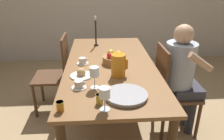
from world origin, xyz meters
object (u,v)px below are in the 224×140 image
wine_glass_water (94,73)px  wine_glass_juice (105,94)px  serving_tray (126,95)px  person_seated (182,72)px  fruit_bowl (114,59)px  candlestick_tall (96,34)px  red_pitcher (118,65)px  bread_plate (81,74)px  teacup_across (82,61)px  jam_jar_red (100,99)px  jam_jar_amber (60,106)px  chair_opposite (57,72)px  chair_person_side (171,89)px  teacup_near_person (79,85)px

wine_glass_water → wine_glass_juice: wine_glass_water is taller
wine_glass_juice → serving_tray: (0.17, 0.16, -0.11)m
person_seated → fruit_bowl: bearing=-100.1°
serving_tray → candlestick_tall: (-0.22, 1.29, 0.14)m
red_pitcher → bread_plate: 0.34m
wine_glass_water → teacup_across: wine_glass_water is taller
wine_glass_water → jam_jar_red: size_ratio=2.49×
wine_glass_water → candlestick_tall: (0.01, 1.13, 0.02)m
bread_plate → wine_glass_juice: bearing=-70.5°
teacup_across → jam_jar_red: jam_jar_red is taller
jam_jar_amber → chair_opposite: bearing=101.5°
candlestick_tall → fruit_bowl: bearing=-73.7°
candlestick_tall → jam_jar_red: bearing=-89.0°
jam_jar_amber → jam_jar_red: bearing=16.3°
chair_opposite → red_pitcher: size_ratio=4.70×
wine_glass_water → person_seated: bearing=24.2°
wine_glass_juice → fruit_bowl: size_ratio=0.75×
wine_glass_water → bread_plate: size_ratio=0.89×
person_seated → serving_tray: bearing=-49.3°
chair_person_side → fruit_bowl: chair_person_side is taller
red_pitcher → fruit_bowl: size_ratio=0.91×
chair_opposite → person_seated: bearing=-110.7°
jam_jar_amber → bread_plate: bearing=78.7°
wine_glass_water → jam_jar_red: wine_glass_water is taller
bread_plate → red_pitcher: bearing=-2.3°
bread_plate → jam_jar_red: bearing=-71.1°
jam_jar_red → candlestick_tall: candlestick_tall is taller
chair_opposite → bread_plate: (0.36, -0.68, 0.28)m
chair_person_side → wine_glass_water: 0.97m
jam_jar_red → wine_glass_water: bearing=98.6°
red_pitcher → teacup_across: (-0.34, 0.31, -0.08)m
chair_opposite → candlestick_tall: size_ratio=2.57×
jam_jar_red → fruit_bowl: 0.77m
chair_person_side → red_pitcher: (-0.58, -0.20, 0.37)m
chair_opposite → fruit_bowl: bearing=-120.2°
wine_glass_juice → fruit_bowl: 0.85m
chair_person_side → person_seated: size_ratio=0.81×
wine_glass_water → serving_tray: wine_glass_water is taller
bread_plate → candlestick_tall: (0.13, 0.91, 0.13)m
serving_tray → jam_jar_amber: 0.49m
chair_person_side → fruit_bowl: size_ratio=4.25×
chair_person_side → bread_plate: (-0.91, -0.19, 0.28)m
wine_glass_water → teacup_near_person: size_ratio=1.50×
wine_glass_juice → fruit_bowl: bearing=81.8°
wine_glass_water → bread_plate: 0.28m
fruit_bowl → candlestick_tall: 0.65m
chair_person_side → jam_jar_red: size_ratio=13.19×
chair_person_side → chair_opposite: bearing=-111.5°
person_seated → wine_glass_juice: bearing=-48.7°
chair_opposite → teacup_across: chair_opposite is taller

